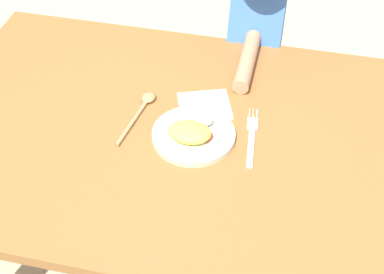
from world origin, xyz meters
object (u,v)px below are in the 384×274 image
fork (252,137)px  spoon (142,108)px  plate (193,134)px  person (254,50)px

fork → spoon: 0.31m
plate → person: 0.54m
fork → person: size_ratio=0.21×
plate → spoon: bearing=154.7°
fork → person: 0.50m
fork → person: (-0.06, 0.49, -0.08)m
spoon → person: 0.52m
spoon → person: person is taller
fork → plate: bearing=97.3°
plate → fork: bearing=12.9°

